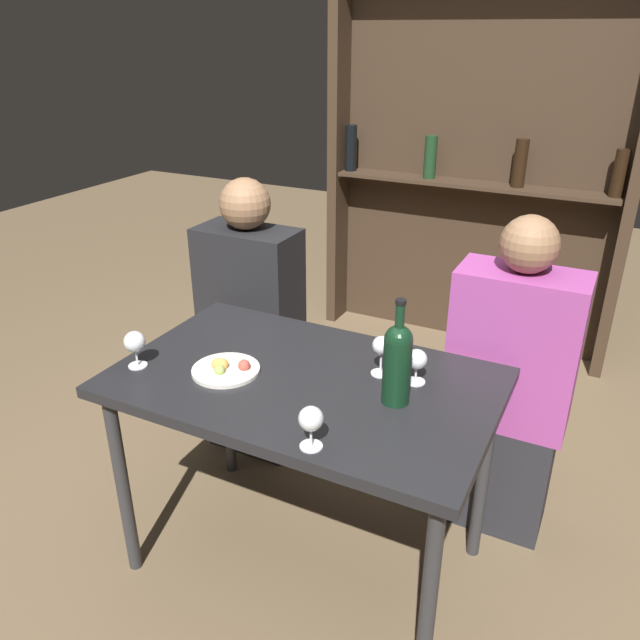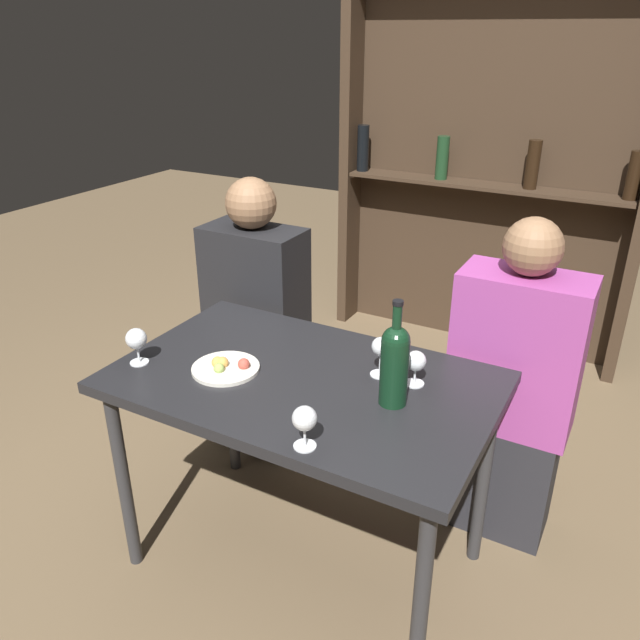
% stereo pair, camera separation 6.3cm
% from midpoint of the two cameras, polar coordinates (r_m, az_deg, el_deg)
% --- Properties ---
extents(ground_plane, '(10.00, 10.00, 0.00)m').
position_cam_midpoint_polar(ground_plane, '(2.39, -2.06, -20.94)').
color(ground_plane, brown).
extents(dining_table, '(1.16, 0.72, 0.75)m').
position_cam_midpoint_polar(dining_table, '(1.96, -2.36, -7.19)').
color(dining_table, black).
rests_on(dining_table, ground_plane).
extents(wine_rack_wall, '(1.66, 0.21, 2.26)m').
position_cam_midpoint_polar(wine_rack_wall, '(3.57, 13.66, 15.02)').
color(wine_rack_wall, '#38281C').
rests_on(wine_rack_wall, ground_plane).
extents(wine_bottle, '(0.08, 0.08, 0.32)m').
position_cam_midpoint_polar(wine_bottle, '(1.74, 6.04, -3.71)').
color(wine_bottle, black).
rests_on(wine_bottle, dining_table).
extents(wine_glass_0, '(0.06, 0.06, 0.13)m').
position_cam_midpoint_polar(wine_glass_0, '(1.90, 4.71, -2.53)').
color(wine_glass_0, silver).
rests_on(wine_glass_0, dining_table).
extents(wine_glass_1, '(0.07, 0.07, 0.12)m').
position_cam_midpoint_polar(wine_glass_1, '(2.03, -17.44, -2.01)').
color(wine_glass_1, silver).
rests_on(wine_glass_1, dining_table).
extents(wine_glass_2, '(0.06, 0.06, 0.11)m').
position_cam_midpoint_polar(wine_glass_2, '(1.88, 7.89, -3.71)').
color(wine_glass_2, silver).
rests_on(wine_glass_2, dining_table).
extents(wine_glass_3, '(0.06, 0.06, 0.12)m').
position_cam_midpoint_polar(wine_glass_3, '(1.58, -1.99, -9.15)').
color(wine_glass_3, silver).
rests_on(wine_glass_3, dining_table).
extents(food_plate_0, '(0.21, 0.21, 0.04)m').
position_cam_midpoint_polar(food_plate_0, '(1.97, -9.50, -4.43)').
color(food_plate_0, silver).
rests_on(food_plate_0, dining_table).
extents(seated_person_left, '(0.41, 0.22, 1.21)m').
position_cam_midpoint_polar(seated_person_left, '(2.64, -6.96, -0.95)').
color(seated_person_left, '#26262B').
rests_on(seated_person_left, ground_plane).
extents(seated_person_right, '(0.42, 0.22, 1.19)m').
position_cam_midpoint_polar(seated_person_right, '(2.29, 16.00, -6.40)').
color(seated_person_right, '#26262B').
rests_on(seated_person_right, ground_plane).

